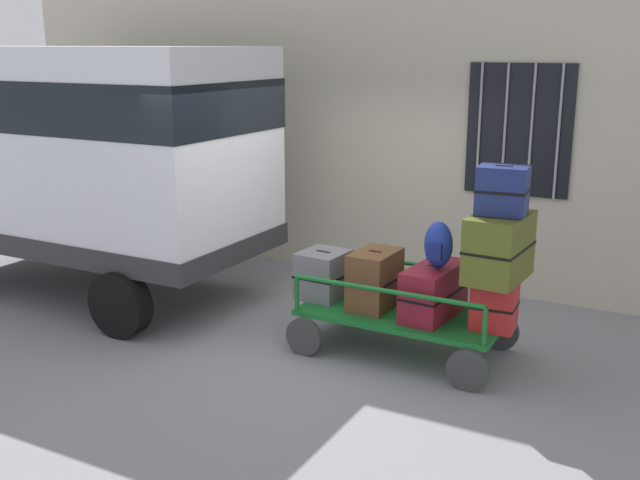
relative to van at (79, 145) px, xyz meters
name	(u,v)px	position (x,y,z in m)	size (l,w,h in m)	color
ground_plane	(311,334)	(3.15, -0.01, -1.79)	(40.00, 40.00, 0.00)	gray
building_wall	(404,82)	(3.15, 2.36, 0.71)	(12.00, 0.38, 5.00)	#BCB29E
van	(79,145)	(0.00, 0.00, 0.00)	(4.52, 2.11, 2.93)	silver
luggage_cart	(403,319)	(4.17, 0.01, -1.44)	(2.02, 1.11, 0.43)	#146023
cart_railing	(404,282)	(4.17, 0.01, -1.06)	(1.91, 0.97, 0.36)	#146023
suitcase_left_bottom	(323,274)	(3.27, 0.02, -1.12)	(0.48, 0.52, 0.49)	slate
suitcase_midleft_bottom	(375,280)	(3.87, -0.02, -1.07)	(0.40, 0.60, 0.58)	brown
suitcase_center_bottom	(434,291)	(4.47, 0.03, -1.11)	(0.45, 0.85, 0.50)	maroon
suitcase_midright_bottom	(494,304)	(5.06, -0.02, -1.13)	(0.42, 0.39, 0.46)	#B21E1E
suitcase_midright_middle	(499,247)	(5.06, 0.02, -0.60)	(0.50, 0.78, 0.60)	#4C5119
suitcase_midright_top	(503,190)	(5.06, 0.02, -0.08)	(0.47, 0.38, 0.44)	navy
backpack	(438,245)	(4.51, -0.03, -0.64)	(0.27, 0.22, 0.44)	navy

